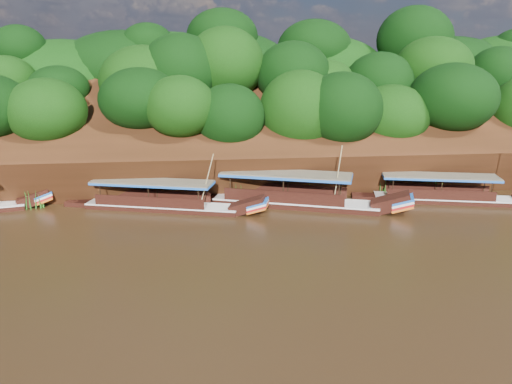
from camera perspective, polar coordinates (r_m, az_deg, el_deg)
The scene contains 6 objects.
ground at distance 32.99m, azimuth 7.22°, elevation -5.29°, with size 160.00×160.00×0.00m, color black.
riverbank at distance 54.08m, azimuth 1.69°, elevation 5.11°, with size 120.00×30.06×19.40m.
boat_0 at distance 43.54m, azimuth 21.92°, elevation -0.47°, with size 13.71×5.07×6.21m.
boat_1 at distance 39.38m, azimuth 5.68°, elevation -0.85°, with size 15.23×7.22×5.65m.
boat_2 at distance 39.02m, azimuth -9.63°, elevation -1.31°, with size 14.13×5.66×4.91m.
reeds at distance 41.14m, azimuth 0.25°, elevation 0.36°, with size 49.97×2.54×1.98m.
Camera 1 is at (-7.51, -29.94, 11.65)m, focal length 35.00 mm.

